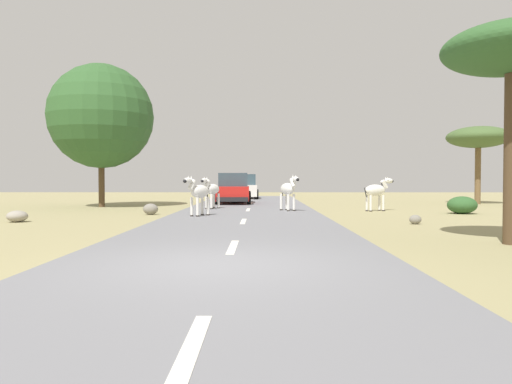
% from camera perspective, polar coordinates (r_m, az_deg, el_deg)
% --- Properties ---
extents(ground_plane, '(90.00, 90.00, 0.00)m').
position_cam_1_polar(ground_plane, '(8.01, -4.94, -8.83)').
color(ground_plane, '#998E60').
extents(road, '(6.00, 64.00, 0.05)m').
position_cam_1_polar(road, '(7.99, -3.59, -8.68)').
color(road, slate).
rests_on(road, ground_plane).
extents(lane_markings, '(0.16, 56.00, 0.01)m').
position_cam_1_polar(lane_markings, '(7.01, -4.19, -9.89)').
color(lane_markings, silver).
rests_on(lane_markings, road).
extents(zebra_0, '(0.97, 1.49, 1.52)m').
position_cam_1_polar(zebra_0, '(18.31, -6.80, -0.00)').
color(zebra_0, silver).
rests_on(zebra_0, road).
extents(zebra_1, '(0.90, 1.58, 1.58)m').
position_cam_1_polar(zebra_1, '(21.26, 3.84, 0.31)').
color(zebra_1, silver).
rests_on(zebra_1, road).
extents(zebra_2, '(0.90, 1.50, 1.50)m').
position_cam_1_polar(zebra_2, '(22.77, -5.26, 0.28)').
color(zebra_2, silver).
rests_on(zebra_2, road).
extents(zebra_4, '(1.54, 0.94, 1.55)m').
position_cam_1_polar(zebra_4, '(22.41, 14.06, 0.16)').
color(zebra_4, silver).
rests_on(zebra_4, ground_plane).
extents(car_0, '(2.14, 4.40, 1.74)m').
position_cam_1_polar(car_0, '(34.90, -1.45, 0.56)').
color(car_0, white).
rests_on(car_0, road).
extents(car_1, '(2.12, 4.39, 1.74)m').
position_cam_1_polar(car_1, '(28.03, -2.70, 0.32)').
color(car_1, red).
rests_on(car_1, road).
extents(tree_2, '(3.54, 3.54, 4.48)m').
position_cam_1_polar(tree_2, '(30.80, 24.74, 5.81)').
color(tree_2, brown).
rests_on(tree_2, ground_plane).
extents(tree_3, '(5.35, 5.35, 7.35)m').
position_cam_1_polar(tree_3, '(26.39, -17.81, 8.48)').
color(tree_3, '#4C3823').
rests_on(tree_3, ground_plane).
extents(bush_1, '(1.21, 1.09, 0.73)m').
position_cam_1_polar(bush_1, '(21.83, 23.15, -1.42)').
color(bush_1, '#2D5628').
rests_on(bush_1, ground_plane).
extents(rock_0, '(0.38, 0.29, 0.30)m').
position_cam_1_polar(rock_0, '(16.27, 18.28, -3.10)').
color(rock_0, gray).
rests_on(rock_0, ground_plane).
extents(rock_1, '(0.69, 0.64, 0.39)m').
position_cam_1_polar(rock_1, '(18.06, -26.34, -2.59)').
color(rock_1, gray).
rests_on(rock_1, ground_plane).
extents(rock_2, '(0.60, 0.47, 0.45)m').
position_cam_1_polar(rock_2, '(20.04, -12.33, -1.98)').
color(rock_2, gray).
rests_on(rock_2, ground_plane).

